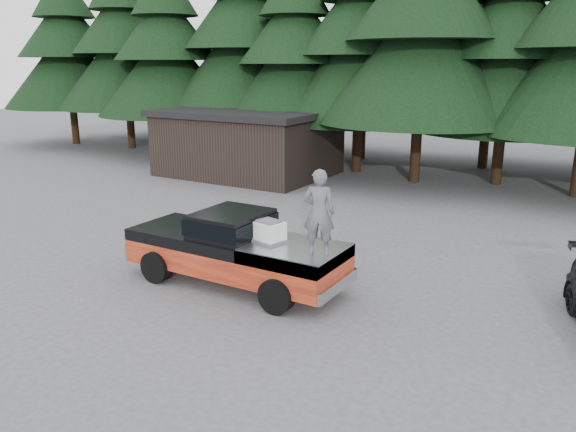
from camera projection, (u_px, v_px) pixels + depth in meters
The scene contains 7 objects.
ground at pixel (270, 283), 14.70m from camera, with size 120.00×120.00×0.00m, color #4B4B4D.
pickup_truck at pixel (235, 259), 14.46m from camera, with size 6.00×2.04×1.33m, color #CC4A1D, non-canonical shape.
truck_cab at pixel (231, 223), 14.26m from camera, with size 1.66×1.90×0.59m, color black.
air_compressor at pixel (269, 232), 13.70m from camera, with size 0.69×0.57×0.47m, color white.
man_on_bed at pixel (319, 212), 12.59m from camera, with size 0.72×0.48×1.99m, color #55545C.
utility_building at pixel (248, 142), 28.65m from camera, with size 8.40×6.40×3.30m.
treeline at pixel (471, 16), 26.69m from camera, with size 60.15×16.05×17.50m.
Camera 1 is at (7.44, -11.53, 5.56)m, focal length 35.00 mm.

